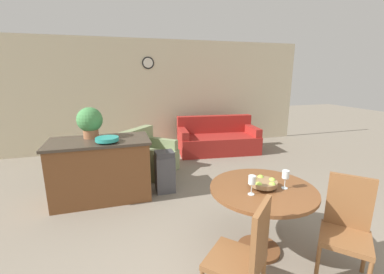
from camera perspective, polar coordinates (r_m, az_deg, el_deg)
name	(u,v)px	position (r m, az deg, el deg)	size (l,w,h in m)	color
wall_back	(156,95)	(6.64, -7.94, 9.22)	(8.00, 0.09, 2.70)	beige
dining_table	(262,203)	(2.85, 15.23, -13.87)	(1.08, 1.08, 0.74)	brown
dining_chair_near_left	(245,254)	(2.23, 11.68, -24.10)	(0.59, 0.59, 0.97)	brown
dining_chair_near_right	(347,225)	(2.89, 31.13, -16.37)	(0.59, 0.59, 0.97)	brown
fruit_bowl	(263,183)	(2.76, 15.54, -9.76)	(0.28, 0.28, 0.10)	olive
wine_glass_left	(252,181)	(2.55, 13.17, -9.44)	(0.07, 0.07, 0.19)	silver
wine_glass_right	(286,175)	(2.77, 20.09, -7.98)	(0.07, 0.07, 0.19)	silver
kitchen_island	(102,169)	(4.17, -19.47, -6.75)	(1.45, 0.78, 0.93)	brown
teal_bowl	(107,139)	(3.83, -18.35, -0.47)	(0.32, 0.32, 0.08)	teal
potted_plant	(90,121)	(4.15, -21.75, 3.27)	(0.38, 0.38, 0.47)	#A36642
trash_bin	(165,172)	(4.21, -6.05, -7.69)	(0.30, 0.27, 0.68)	#47474C
couch	(217,140)	(6.34, 5.67, -0.67)	(1.98, 1.13, 0.85)	maroon
armchair	(149,158)	(5.07, -9.56, -4.60)	(1.17, 1.17, 0.84)	gray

